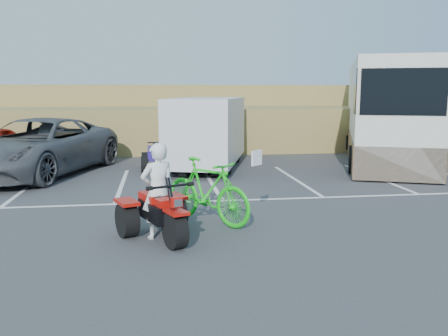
{
  "coord_description": "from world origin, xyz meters",
  "views": [
    {
      "loc": [
        -1.62,
        -9.33,
        2.78
      ],
      "look_at": [
        -0.09,
        1.5,
        1.0
      ],
      "focal_mm": 38.0,
      "sensor_mm": 36.0,
      "label": 1
    }
  ],
  "objects": [
    {
      "name": "parking_stripes",
      "position": [
        0.87,
        4.07,
        0.0
      ],
      "size": [
        28.0,
        5.16,
        0.01
      ],
      "color": "white",
      "rests_on": "ground"
    },
    {
      "name": "rider",
      "position": [
        -1.63,
        -0.47,
        0.91
      ],
      "size": [
        0.78,
        0.66,
        1.83
      ],
      "primitive_type": "imported",
      "rotation": [
        0.0,
        0.0,
        3.53
      ],
      "color": "white",
      "rests_on": "ground"
    },
    {
      "name": "quad_atv_green",
      "position": [
        -0.32,
        6.35,
        0.0
      ],
      "size": [
        1.31,
        1.73,
        1.12
      ],
      "primitive_type": null,
      "rotation": [
        0.0,
        0.0,
        -0.02
      ],
      "color": "#15601C",
      "rests_on": "ground"
    },
    {
      "name": "green_dirt_bike",
      "position": [
        -0.6,
        0.44,
        0.69
      ],
      "size": [
        2.03,
        2.15,
        1.39
      ],
      "primitive_type": "imported",
      "rotation": [
        0.0,
        0.0,
        0.73
      ],
      "color": "#14BF19",
      "rests_on": "ground"
    },
    {
      "name": "rv_motorhome",
      "position": [
        7.53,
        8.83,
        1.66
      ],
      "size": [
        6.4,
        10.86,
        3.82
      ],
      "rotation": [
        0.0,
        0.0,
        -0.37
      ],
      "color": "silver",
      "rests_on": "ground"
    },
    {
      "name": "grey_pickup",
      "position": [
        -5.59,
        7.11,
        0.94
      ],
      "size": [
        5.19,
        7.41,
        1.88
      ],
      "primitive_type": "imported",
      "rotation": [
        0.0,
        0.0,
        -0.34
      ],
      "color": "#47494E",
      "rests_on": "ground"
    },
    {
      "name": "grass_embankment",
      "position": [
        0.0,
        15.48,
        1.42
      ],
      "size": [
        40.0,
        8.5,
        3.1
      ],
      "color": "olive",
      "rests_on": "ground"
    },
    {
      "name": "red_trike_atv",
      "position": [
        -1.57,
        -0.61,
        0.0
      ],
      "size": [
        1.9,
        2.15,
        1.15
      ],
      "primitive_type": null,
      "rotation": [
        0.0,
        0.0,
        0.39
      ],
      "color": "#AB1009",
      "rests_on": "ground"
    },
    {
      "name": "cargo_trailer",
      "position": [
        0.21,
        7.85,
        1.37
      ],
      "size": [
        3.56,
        5.81,
        2.53
      ],
      "rotation": [
        0.0,
        0.0,
        -0.28
      ],
      "color": "silver",
      "rests_on": "ground"
    },
    {
      "name": "quad_atv_blue",
      "position": [
        -1.58,
        7.56,
        0.0
      ],
      "size": [
        1.25,
        1.66,
        1.08
      ],
      "primitive_type": null,
      "rotation": [
        0.0,
        0.0,
        0.01
      ],
      "color": "navy",
      "rests_on": "ground"
    },
    {
      "name": "ground",
      "position": [
        0.0,
        0.0,
        0.0
      ],
      "size": [
        100.0,
        100.0,
        0.0
      ],
      "primitive_type": "plane",
      "color": "#3D3D40",
      "rests_on": "ground"
    }
  ]
}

